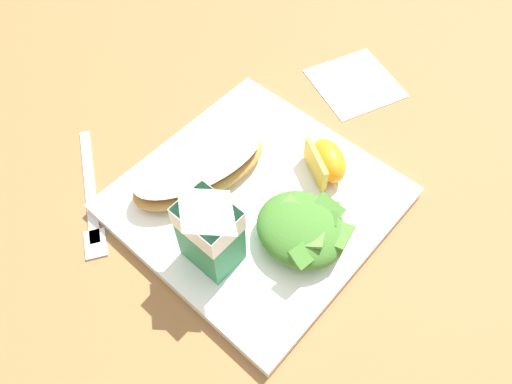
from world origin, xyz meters
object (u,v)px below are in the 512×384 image
Objects in this scene: white_plate at (256,200)px; green_salad_pile at (302,229)px; cheesy_pizza_bread at (200,167)px; metal_fork at (91,200)px; milk_carton at (209,228)px; orange_wedge_front at (327,161)px; paper_napkin at (355,83)px.

white_plate is 2.78× the size of green_salad_pile.
metal_fork is (0.08, 0.11, -0.03)m from cheesy_pizza_bread.
green_salad_pile is 0.10m from milk_carton.
orange_wedge_front is at bearing -97.42° from milk_carton.
metal_fork is at bearing 48.47° from orange_wedge_front.
cheesy_pizza_bread is at bearing 81.71° from paper_napkin.
paper_napkin is (0.04, -0.33, -0.07)m from milk_carton.
paper_napkin is at bearing -98.29° from cheesy_pizza_bread.
paper_napkin is (0.03, -0.25, -0.01)m from white_plate.
orange_wedge_front reaches higher than paper_napkin.
white_plate is at bearing -6.25° from green_salad_pile.
green_salad_pile is at bearing 173.75° from white_plate.
milk_carton reaches higher than orange_wedge_front.
white_plate is at bearing -139.43° from metal_fork.
milk_carton reaches higher than metal_fork.
orange_wedge_front is 0.64× the size of paper_napkin.
orange_wedge_front is (-0.11, -0.10, 0.00)m from cheesy_pizza_bread.
cheesy_pizza_bread is at bearing 44.65° from orange_wedge_front.
metal_fork is (0.16, 0.04, -0.07)m from milk_carton.
white_plate is 4.00× the size of orange_wedge_front.
milk_carton is (-0.02, 0.09, 0.07)m from white_plate.
white_plate is 0.25m from paper_napkin.
orange_wedge_front is 0.28m from metal_fork.
green_salad_pile is 0.28m from paper_napkin.
cheesy_pizza_bread is 0.15m from orange_wedge_front.
milk_carton is 1.00× the size of paper_napkin.
green_salad_pile is (-0.14, -0.01, 0.00)m from cheesy_pizza_bread.
green_salad_pile reaches higher than orange_wedge_front.
orange_wedge_front is (0.03, -0.09, -0.00)m from green_salad_pile.
milk_carton is 0.66× the size of metal_fork.
cheesy_pizza_bread is 1.83× the size of green_salad_pile.
white_plate is 1.67× the size of metal_fork.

